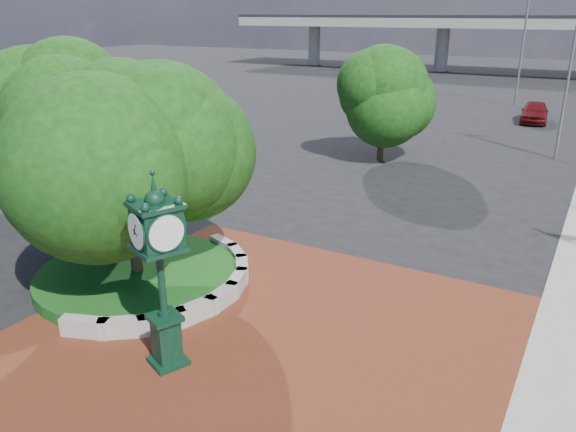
{
  "coord_description": "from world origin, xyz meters",
  "views": [
    {
      "loc": [
        6.8,
        -11.27,
        7.86
      ],
      "look_at": [
        -0.51,
        1.5,
        2.5
      ],
      "focal_mm": 35.0,
      "sensor_mm": 36.0,
      "label": 1
    }
  ],
  "objects_px": {
    "street_lamp_near": "(574,70)",
    "street_lamp_far": "(527,35)",
    "parked_car": "(535,112)",
    "post_clock": "(160,266)"
  },
  "relations": [
    {
      "from": "post_clock",
      "to": "parked_car",
      "type": "distance_m",
      "value": 37.71
    },
    {
      "from": "parked_car",
      "to": "street_lamp_near",
      "type": "height_order",
      "value": "street_lamp_near"
    },
    {
      "from": "post_clock",
      "to": "street_lamp_near",
      "type": "relative_size",
      "value": 0.56
    },
    {
      "from": "parked_car",
      "to": "street_lamp_near",
      "type": "distance_m",
      "value": 12.45
    },
    {
      "from": "parked_car",
      "to": "street_lamp_near",
      "type": "relative_size",
      "value": 0.55
    },
    {
      "from": "post_clock",
      "to": "street_lamp_near",
      "type": "bearing_deg",
      "value": 77.05
    },
    {
      "from": "parked_car",
      "to": "street_lamp_far",
      "type": "bearing_deg",
      "value": 101.75
    },
    {
      "from": "post_clock",
      "to": "street_lamp_far",
      "type": "xyz_separation_m",
      "value": [
        0.88,
        45.03,
        3.44
      ]
    },
    {
      "from": "parked_car",
      "to": "street_lamp_far",
      "type": "distance_m",
      "value": 9.42
    },
    {
      "from": "street_lamp_near",
      "to": "street_lamp_far",
      "type": "distance_m",
      "value": 19.6
    }
  ]
}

